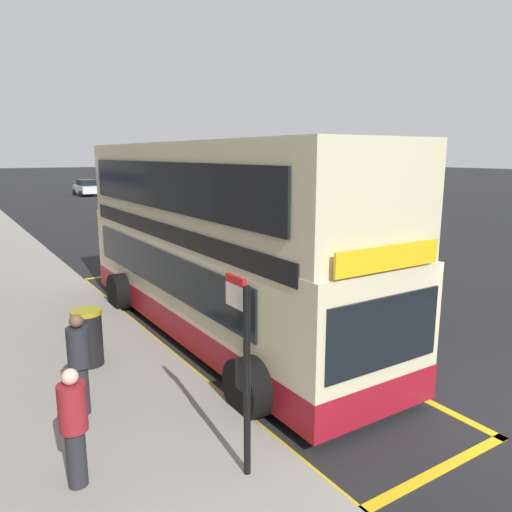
{
  "coord_description": "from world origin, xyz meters",
  "views": [
    {
      "loc": [
        -7.71,
        -3.99,
        4.15
      ],
      "look_at": [
        -0.9,
        6.62,
        1.54
      ],
      "focal_mm": 34.6,
      "sensor_mm": 36.0,
      "label": 1
    }
  ],
  "objects_px": {
    "pedestrian_waiting_near_sign": "(79,361)",
    "bus_stop_sign": "(243,360)",
    "litter_bin": "(88,337)",
    "parked_car_black_far": "(140,210)",
    "parked_car_white_across": "(87,188)",
    "double_decker_bus": "(215,246)",
    "pedestrian_further_back": "(74,424)"
  },
  "relations": [
    {
      "from": "bus_stop_sign",
      "to": "parked_car_black_far",
      "type": "relative_size",
      "value": 0.61
    },
    {
      "from": "bus_stop_sign",
      "to": "litter_bin",
      "type": "height_order",
      "value": "bus_stop_sign"
    },
    {
      "from": "litter_bin",
      "to": "parked_car_black_far",
      "type": "bearing_deg",
      "value": 67.58
    },
    {
      "from": "double_decker_bus",
      "to": "bus_stop_sign",
      "type": "height_order",
      "value": "double_decker_bus"
    },
    {
      "from": "parked_car_white_across",
      "to": "litter_bin",
      "type": "height_order",
      "value": "parked_car_white_across"
    },
    {
      "from": "bus_stop_sign",
      "to": "parked_car_white_across",
      "type": "distance_m",
      "value": 47.93
    },
    {
      "from": "pedestrian_further_back",
      "to": "parked_car_white_across",
      "type": "bearing_deg",
      "value": 75.77
    },
    {
      "from": "pedestrian_waiting_near_sign",
      "to": "pedestrian_further_back",
      "type": "relative_size",
      "value": 1.06
    },
    {
      "from": "double_decker_bus",
      "to": "parked_car_white_across",
      "type": "height_order",
      "value": "double_decker_bus"
    },
    {
      "from": "bus_stop_sign",
      "to": "parked_car_black_far",
      "type": "height_order",
      "value": "bus_stop_sign"
    },
    {
      "from": "bus_stop_sign",
      "to": "parked_car_black_far",
      "type": "xyz_separation_m",
      "value": [
        7.3,
        24.14,
        -0.86
      ]
    },
    {
      "from": "bus_stop_sign",
      "to": "parked_car_white_across",
      "type": "relative_size",
      "value": 0.61
    },
    {
      "from": "pedestrian_waiting_near_sign",
      "to": "pedestrian_further_back",
      "type": "bearing_deg",
      "value": -105.42
    },
    {
      "from": "double_decker_bus",
      "to": "litter_bin",
      "type": "xyz_separation_m",
      "value": [
        -3.13,
        -0.62,
        -1.37
      ]
    },
    {
      "from": "pedestrian_further_back",
      "to": "parked_car_black_far",
      "type": "bearing_deg",
      "value": 68.48
    },
    {
      "from": "bus_stop_sign",
      "to": "pedestrian_further_back",
      "type": "distance_m",
      "value": 2.18
    },
    {
      "from": "pedestrian_waiting_near_sign",
      "to": "bus_stop_sign",
      "type": "bearing_deg",
      "value": -61.59
    },
    {
      "from": "parked_car_black_far",
      "to": "litter_bin",
      "type": "distance_m",
      "value": 21.33
    },
    {
      "from": "pedestrian_waiting_near_sign",
      "to": "parked_car_white_across",
      "type": "bearing_deg",
      "value": 75.81
    },
    {
      "from": "parked_car_white_across",
      "to": "parked_car_black_far",
      "type": "distance_m",
      "value": 22.9
    },
    {
      "from": "pedestrian_further_back",
      "to": "litter_bin",
      "type": "height_order",
      "value": "pedestrian_further_back"
    },
    {
      "from": "double_decker_bus",
      "to": "pedestrian_further_back",
      "type": "distance_m",
      "value": 6.02
    },
    {
      "from": "pedestrian_further_back",
      "to": "litter_bin",
      "type": "bearing_deg",
      "value": 73.6
    },
    {
      "from": "double_decker_bus",
      "to": "pedestrian_further_back",
      "type": "height_order",
      "value": "double_decker_bus"
    },
    {
      "from": "parked_car_black_far",
      "to": "bus_stop_sign",
      "type": "bearing_deg",
      "value": -105.35
    },
    {
      "from": "double_decker_bus",
      "to": "pedestrian_waiting_near_sign",
      "type": "distance_m",
      "value": 4.56
    },
    {
      "from": "parked_car_black_far",
      "to": "pedestrian_waiting_near_sign",
      "type": "relative_size",
      "value": 2.57
    },
    {
      "from": "bus_stop_sign",
      "to": "pedestrian_waiting_near_sign",
      "type": "bearing_deg",
      "value": 118.41
    },
    {
      "from": "double_decker_bus",
      "to": "litter_bin",
      "type": "relative_size",
      "value": 9.53
    },
    {
      "from": "litter_bin",
      "to": "pedestrian_waiting_near_sign",
      "type": "bearing_deg",
      "value": -107.31
    },
    {
      "from": "parked_car_white_across",
      "to": "litter_bin",
      "type": "bearing_deg",
      "value": -104.6
    },
    {
      "from": "pedestrian_waiting_near_sign",
      "to": "litter_bin",
      "type": "relative_size",
      "value": 1.49
    }
  ]
}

